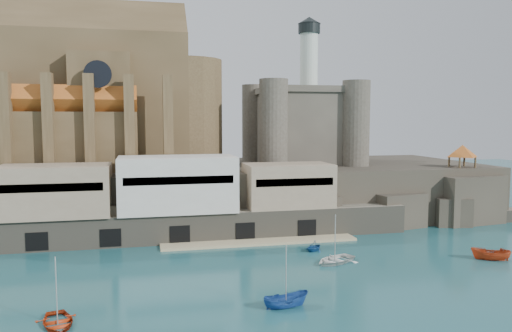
{
  "coord_description": "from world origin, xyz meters",
  "views": [
    {
      "loc": [
        -15.03,
        -54.61,
        18.77
      ],
      "look_at": [
        4.53,
        32.0,
        10.44
      ],
      "focal_mm": 35.0,
      "sensor_mm": 36.0,
      "label": 1
    }
  ],
  "objects": [
    {
      "name": "pavilion",
      "position": [
        42.0,
        26.0,
        12.73
      ],
      "size": [
        6.4,
        6.4,
        5.4
      ],
      "color": "#4D3C24",
      "rests_on": "rock_outcrop"
    },
    {
      "name": "quay",
      "position": [
        -10.19,
        23.07,
        6.07
      ],
      "size": [
        70.0,
        12.0,
        13.05
      ],
      "color": "#6E6858",
      "rests_on": "ground"
    },
    {
      "name": "rock_outcrop",
      "position": [
        42.0,
        25.84,
        4.02
      ],
      "size": [
        14.5,
        10.5,
        8.7
      ],
      "color": "#2A251F",
      "rests_on": "ground"
    },
    {
      "name": "boat_2",
      "position": [
        -1.46,
        -8.1,
        0.0
      ],
      "size": [
        2.07,
        2.03,
        4.82
      ],
      "primitive_type": "imported",
      "rotation": [
        0.0,
        0.0,
        1.7
      ],
      "color": "#204A94",
      "rests_on": "ground"
    },
    {
      "name": "boat_7",
      "position": [
        8.52,
        11.92,
        0.0
      ],
      "size": [
        3.24,
        3.41,
        3.4
      ],
      "primitive_type": "imported",
      "rotation": [
        0.0,
        0.0,
        5.39
      ],
      "color": "navy",
      "rests_on": "ground"
    },
    {
      "name": "ground",
      "position": [
        0.0,
        0.0,
        0.0
      ],
      "size": [
        300.0,
        300.0,
        0.0
      ],
      "primitive_type": "plane",
      "color": "#194C53",
      "rests_on": "ground"
    },
    {
      "name": "boat_0",
      "position": [
        -23.06,
        -7.62,
        0.0
      ],
      "size": [
        4.16,
        2.11,
        5.6
      ],
      "primitive_type": "imported",
      "rotation": [
        0.0,
        0.0,
        0.25
      ],
      "color": "#B02E0C",
      "rests_on": "ground"
    },
    {
      "name": "boat_6",
      "position": [
        9.23,
        5.69,
        0.0
      ],
      "size": [
        3.32,
        4.61,
        6.35
      ],
      "primitive_type": "imported",
      "rotation": [
        0.0,
        0.0,
        5.21
      ],
      "color": "white",
      "rests_on": "ground"
    },
    {
      "name": "boat_5",
      "position": [
        30.0,
        2.12,
        0.0
      ],
      "size": [
        2.59,
        2.56,
        5.07
      ],
      "primitive_type": "imported",
      "rotation": [
        0.0,
        0.0,
        4.27
      ],
      "color": "#B6401A",
      "rests_on": "ground"
    },
    {
      "name": "promontory",
      "position": [
        -0.19,
        39.37,
        4.92
      ],
      "size": [
        100.0,
        36.0,
        10.0
      ],
      "color": "#2A251F",
      "rests_on": "ground"
    },
    {
      "name": "church",
      "position": [
        -24.13,
        41.85,
        22.13
      ],
      "size": [
        47.0,
        25.93,
        30.51
      ],
      "color": "#4D3C24",
      "rests_on": "promontory"
    },
    {
      "name": "castle_keep",
      "position": [
        16.08,
        41.08,
        18.31
      ],
      "size": [
        21.2,
        21.2,
        29.3
      ],
      "color": "#464137",
      "rests_on": "promontory"
    }
  ]
}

